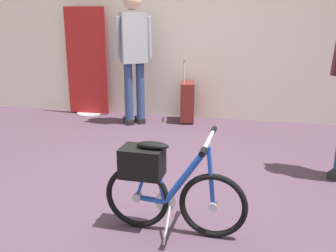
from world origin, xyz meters
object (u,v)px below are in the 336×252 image
(folding_bike_foreground, at_px, (163,183))
(rolling_suitcase, at_px, (187,101))
(floor_banner_stand, at_px, (87,68))
(visitor_near_wall, at_px, (133,51))

(folding_bike_foreground, relative_size, rolling_suitcase, 1.18)
(floor_banner_stand, height_order, visitor_near_wall, visitor_near_wall)
(rolling_suitcase, bearing_deg, visitor_near_wall, -158.60)
(folding_bike_foreground, xyz_separation_m, visitor_near_wall, (-0.99, 2.54, 0.62))
(visitor_near_wall, bearing_deg, floor_banner_stand, 156.86)
(floor_banner_stand, height_order, folding_bike_foreground, floor_banner_stand)
(visitor_near_wall, bearing_deg, folding_bike_foreground, -68.78)
(floor_banner_stand, distance_m, rolling_suitcase, 1.53)
(floor_banner_stand, bearing_deg, rolling_suitcase, -3.41)
(floor_banner_stand, bearing_deg, folding_bike_foreground, -58.08)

